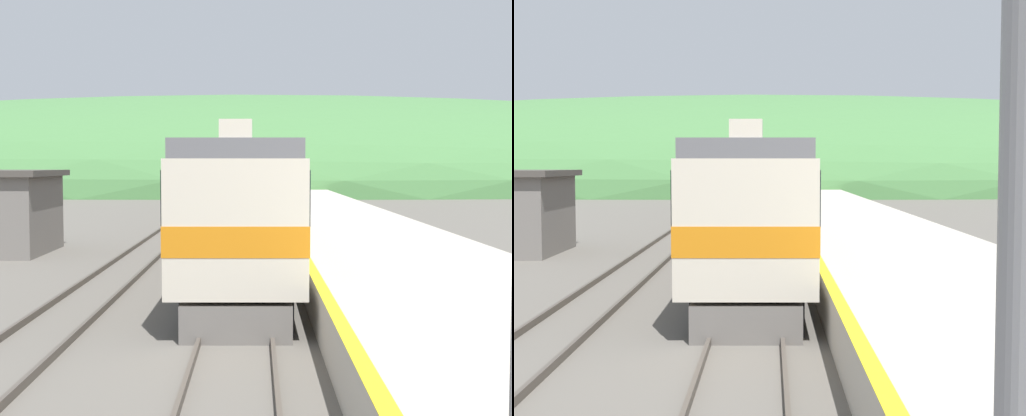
% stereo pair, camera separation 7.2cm
% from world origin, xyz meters
% --- Properties ---
extents(track_main, '(1.52, 180.00, 0.16)m').
position_xyz_m(track_main, '(0.00, 70.00, 0.08)').
color(track_main, '#4C443D').
rests_on(track_main, ground).
extents(track_siding, '(1.52, 180.00, 0.16)m').
position_xyz_m(track_siding, '(-3.99, 70.00, 0.08)').
color(track_siding, '#4C443D').
rests_on(track_siding, ground).
extents(platform, '(5.98, 140.00, 1.04)m').
position_xyz_m(platform, '(4.61, 50.00, 0.51)').
color(platform, '#BCB5A5').
rests_on(platform, ground).
extents(distant_hills, '(233.97, 105.29, 29.59)m').
position_xyz_m(distant_hills, '(0.00, 125.82, 0.00)').
color(distant_hills, '#477A42').
rests_on(distant_hills, ground).
extents(express_train_lead_car, '(2.90, 20.04, 4.40)m').
position_xyz_m(express_train_lead_car, '(0.00, 25.30, 2.21)').
color(express_train_lead_car, black).
rests_on(express_train_lead_car, ground).
extents(carriage_second, '(2.89, 20.32, 4.04)m').
position_xyz_m(carriage_second, '(0.00, 46.60, 2.20)').
color(carriage_second, black).
rests_on(carriage_second, ground).
extents(carriage_third, '(2.89, 20.32, 4.04)m').
position_xyz_m(carriage_third, '(0.00, 67.80, 2.20)').
color(carriage_third, black).
rests_on(carriage_third, ground).
extents(carriage_fourth, '(2.89, 20.32, 4.04)m').
position_xyz_m(carriage_fourth, '(0.00, 89.00, 2.20)').
color(carriage_fourth, black).
rests_on(carriage_fourth, ground).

